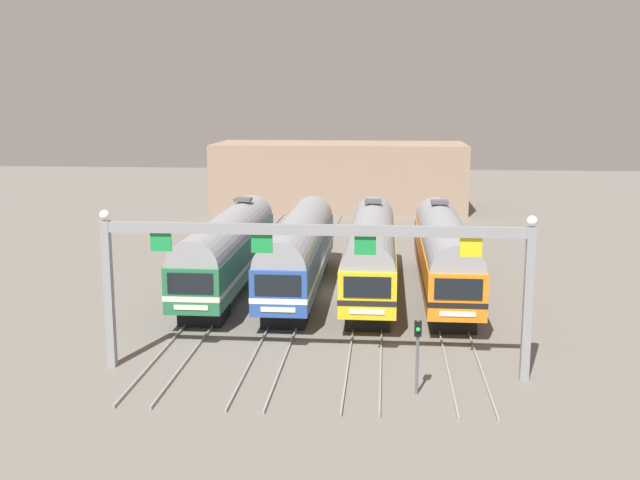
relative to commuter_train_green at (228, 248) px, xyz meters
The scene contains 9 objects.
ground_plane 7.03m from the commuter_train_green, ahead, with size 160.00×160.00×0.00m, color slate.
track_bed 18.39m from the commuter_train_green, 69.10° to the left, with size 14.49×70.00×0.15m.
commuter_train_green is the anchor object (origin of this frame).
commuter_train_blue 4.33m from the commuter_train_green, ahead, with size 2.88×18.06×4.77m.
commuter_train_yellow 8.66m from the commuter_train_green, ahead, with size 2.88×18.06×5.05m.
commuter_train_orange 12.99m from the commuter_train_green, ahead, with size 2.88×18.06×5.05m.
catenary_gantry 15.18m from the commuter_train_green, 64.31° to the right, with size 18.23×0.44×6.97m.
yard_signal_mast 18.93m from the commuter_train_green, 55.12° to the right, with size 0.28×0.35×3.08m.
maintenance_building 35.32m from the commuter_train_green, 82.49° to the left, with size 25.96×10.00×6.92m, color gray.
Camera 1 is at (2.98, -44.25, 11.68)m, focal length 42.45 mm.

